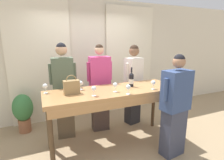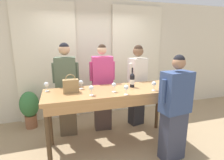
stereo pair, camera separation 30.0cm
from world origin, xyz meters
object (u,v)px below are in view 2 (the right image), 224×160
object	(u,v)px
handbag	(71,86)
wine_glass_center_right	(46,85)
wine_glass_front_left	(126,88)
wine_bottle	(132,80)
host_pouring	(175,109)
wine_glass_front_right	(91,88)
wine_glass_center_left	(154,84)
wine_glass_front_mid	(114,85)
wine_glass_center_mid	(81,83)
potted_plant	(30,107)
guest_pink_top	(102,88)
tasting_bar	(114,96)
guest_cream_sweater	(137,84)
guest_olive_jacket	(67,89)

from	to	relation	value
handbag	wine_glass_center_right	distance (m)	0.42
handbag	wine_glass_front_left	size ratio (longest dim) A/B	1.95
wine_bottle	host_pouring	distance (m)	0.87
host_pouring	handbag	bearing A→B (deg)	155.67
wine_glass_front_right	wine_glass_center_right	bearing A→B (deg)	146.78
wine_glass_center_left	host_pouring	size ratio (longest dim) A/B	0.09
wine_glass_front_mid	wine_glass_center_mid	bearing A→B (deg)	145.35
wine_glass_center_mid	host_pouring	distance (m)	1.58
wine_glass_front_mid	potted_plant	bearing A→B (deg)	139.62
wine_glass_front_right	guest_pink_top	size ratio (longest dim) A/B	0.09
wine_glass_center_right	handbag	bearing A→B (deg)	-27.36
guest_pink_top	tasting_bar	bearing A→B (deg)	-87.09
wine_bottle	wine_glass_front_mid	world-z (taller)	wine_bottle
wine_glass_front_mid	handbag	bearing A→B (deg)	165.76
tasting_bar	wine_glass_front_mid	xyz separation A→B (m)	(-0.03, -0.11, 0.22)
wine_glass_center_left	host_pouring	distance (m)	0.52
guest_cream_sweater	wine_bottle	bearing A→B (deg)	-123.10
handbag	wine_glass_center_right	bearing A→B (deg)	152.64
guest_olive_jacket	guest_cream_sweater	xyz separation A→B (m)	(1.49, 0.00, -0.01)
guest_olive_jacket	handbag	bearing A→B (deg)	-85.56
guest_pink_top	guest_olive_jacket	bearing A→B (deg)	180.00
wine_bottle	host_pouring	world-z (taller)	host_pouring
wine_glass_front_right	wine_glass_center_mid	distance (m)	0.42
guest_cream_sweater	wine_glass_front_right	bearing A→B (deg)	-144.37
potted_plant	wine_bottle	bearing A→B (deg)	-29.72
wine_glass_center_right	wine_glass_front_right	bearing A→B (deg)	-33.22
potted_plant	tasting_bar	bearing A→B (deg)	-37.29
wine_glass_center_right	guest_cream_sweater	xyz separation A→B (m)	(1.82, 0.39, -0.23)
wine_glass_center_mid	potted_plant	distance (m)	1.52
wine_glass_center_mid	wine_glass_center_right	bearing A→B (deg)	177.09
guest_cream_sweater	host_pouring	xyz separation A→B (m)	(0.04, -1.26, -0.09)
wine_glass_front_mid	wine_glass_front_right	distance (m)	0.39
handbag	host_pouring	size ratio (longest dim) A/B	0.18
host_pouring	potted_plant	size ratio (longest dim) A/B	2.06
handbag	host_pouring	bearing A→B (deg)	-24.33
wine_glass_front_right	wine_glass_center_right	world-z (taller)	same
tasting_bar	wine_glass_center_left	size ratio (longest dim) A/B	14.85
guest_olive_jacket	guest_cream_sweater	size ratio (longest dim) A/B	1.03
guest_pink_top	guest_cream_sweater	bearing A→B (deg)	0.00
wine_glass_center_right	guest_pink_top	xyz separation A→B (m)	(1.04, 0.39, -0.25)
wine_bottle	handbag	xyz separation A→B (m)	(-1.07, -0.02, -0.01)
wine_bottle	wine_glass_center_left	bearing A→B (deg)	-49.47
wine_glass_front_mid	wine_glass_center_mid	xyz separation A→B (m)	(-0.49, 0.34, 0.00)
guest_pink_top	guest_cream_sweater	size ratio (longest dim) A/B	1.01
handbag	wine_glass_front_right	xyz separation A→B (m)	(0.29, -0.24, -0.00)
wine_glass_front_mid	wine_glass_center_right	xyz separation A→B (m)	(-1.05, 0.36, 0.00)
tasting_bar	guest_olive_jacket	world-z (taller)	guest_olive_jacket
tasting_bar	wine_glass_center_mid	bearing A→B (deg)	156.17
tasting_bar	potted_plant	bearing A→B (deg)	142.71
wine_glass_center_left	guest_cream_sweater	bearing A→B (deg)	82.46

